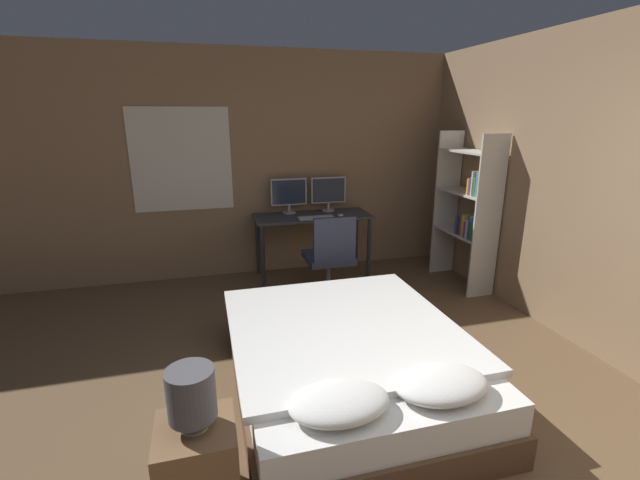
{
  "coord_description": "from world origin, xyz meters",
  "views": [
    {
      "loc": [
        -1.17,
        -1.34,
        1.95
      ],
      "look_at": [
        -0.09,
        2.61,
        0.75
      ],
      "focal_mm": 24.0,
      "sensor_mm": 36.0,
      "label": 1
    }
  ],
  "objects_px": {
    "bed": "(348,362)",
    "nightstand": "(199,470)",
    "desk": "(313,224)",
    "keyboard": "(316,217)",
    "monitor_right": "(328,192)",
    "computer_mouse": "(340,215)",
    "bookshelf": "(471,207)",
    "bedside_lamp": "(191,394)",
    "monitor_left": "(289,194)",
    "office_chair": "(330,264)"
  },
  "relations": [
    {
      "from": "monitor_right",
      "to": "office_chair",
      "type": "bearing_deg",
      "value": -105.28
    },
    {
      "from": "office_chair",
      "to": "bookshelf",
      "type": "distance_m",
      "value": 1.73
    },
    {
      "from": "monitor_left",
      "to": "computer_mouse",
      "type": "distance_m",
      "value": 0.7
    },
    {
      "from": "monitor_right",
      "to": "monitor_left",
      "type": "bearing_deg",
      "value": 180.0
    },
    {
      "from": "desk",
      "to": "monitor_left",
      "type": "relative_size",
      "value": 3.17
    },
    {
      "from": "nightstand",
      "to": "bedside_lamp",
      "type": "distance_m",
      "value": 0.44
    },
    {
      "from": "bookshelf",
      "to": "desk",
      "type": "bearing_deg",
      "value": 153.81
    },
    {
      "from": "keyboard",
      "to": "bookshelf",
      "type": "height_order",
      "value": "bookshelf"
    },
    {
      "from": "monitor_left",
      "to": "nightstand",
      "type": "bearing_deg",
      "value": -108.94
    },
    {
      "from": "bedside_lamp",
      "to": "monitor_left",
      "type": "bearing_deg",
      "value": 71.06
    },
    {
      "from": "bed",
      "to": "monitor_right",
      "type": "xyz_separation_m",
      "value": [
        0.6,
        2.55,
        0.78
      ]
    },
    {
      "from": "nightstand",
      "to": "keyboard",
      "type": "xyz_separation_m",
      "value": [
        1.38,
        2.93,
        0.54
      ]
    },
    {
      "from": "bookshelf",
      "to": "nightstand",
      "type": "bearing_deg",
      "value": -142.72
    },
    {
      "from": "monitor_right",
      "to": "computer_mouse",
      "type": "xyz_separation_m",
      "value": [
        0.05,
        -0.36,
        -0.22
      ]
    },
    {
      "from": "desk",
      "to": "keyboard",
      "type": "distance_m",
      "value": 0.21
    },
    {
      "from": "keyboard",
      "to": "monitor_left",
      "type": "bearing_deg",
      "value": 125.31
    },
    {
      "from": "computer_mouse",
      "to": "desk",
      "type": "bearing_deg",
      "value": 149.35
    },
    {
      "from": "computer_mouse",
      "to": "monitor_left",
      "type": "bearing_deg",
      "value": 147.07
    },
    {
      "from": "bed",
      "to": "office_chair",
      "type": "relative_size",
      "value": 2.08
    },
    {
      "from": "monitor_right",
      "to": "bookshelf",
      "type": "relative_size",
      "value": 0.25
    },
    {
      "from": "bed",
      "to": "desk",
      "type": "bearing_deg",
      "value": 81.71
    },
    {
      "from": "office_chair",
      "to": "bed",
      "type": "bearing_deg",
      "value": -101.99
    },
    {
      "from": "monitor_right",
      "to": "office_chair",
      "type": "height_order",
      "value": "monitor_right"
    },
    {
      "from": "keyboard",
      "to": "nightstand",
      "type": "bearing_deg",
      "value": -115.26
    },
    {
      "from": "bed",
      "to": "computer_mouse",
      "type": "distance_m",
      "value": 2.35
    },
    {
      "from": "desk",
      "to": "monitor_left",
      "type": "bearing_deg",
      "value": 144.53
    },
    {
      "from": "bed",
      "to": "monitor_right",
      "type": "relative_size",
      "value": 4.49
    },
    {
      "from": "monitor_right",
      "to": "office_chair",
      "type": "xyz_separation_m",
      "value": [
        -0.26,
        -0.95,
        -0.62
      ]
    },
    {
      "from": "monitor_right",
      "to": "keyboard",
      "type": "bearing_deg",
      "value": -125.31
    },
    {
      "from": "bedside_lamp",
      "to": "bookshelf",
      "type": "height_order",
      "value": "bookshelf"
    },
    {
      "from": "desk",
      "to": "keyboard",
      "type": "bearing_deg",
      "value": -90.0
    },
    {
      "from": "monitor_left",
      "to": "bookshelf",
      "type": "xyz_separation_m",
      "value": [
        1.89,
        -0.99,
        -0.07
      ]
    },
    {
      "from": "bedside_lamp",
      "to": "monitor_left",
      "type": "distance_m",
      "value": 3.49
    },
    {
      "from": "bed",
      "to": "monitor_left",
      "type": "height_order",
      "value": "monitor_left"
    },
    {
      "from": "keyboard",
      "to": "bookshelf",
      "type": "distance_m",
      "value": 1.76
    },
    {
      "from": "computer_mouse",
      "to": "monitor_right",
      "type": "bearing_deg",
      "value": 97.26
    },
    {
      "from": "keyboard",
      "to": "computer_mouse",
      "type": "distance_m",
      "value": 0.3
    },
    {
      "from": "monitor_right",
      "to": "computer_mouse",
      "type": "height_order",
      "value": "monitor_right"
    },
    {
      "from": "computer_mouse",
      "to": "office_chair",
      "type": "relative_size",
      "value": 0.07
    },
    {
      "from": "monitor_left",
      "to": "office_chair",
      "type": "xyz_separation_m",
      "value": [
        0.25,
        -0.95,
        -0.62
      ]
    },
    {
      "from": "keyboard",
      "to": "office_chair",
      "type": "distance_m",
      "value": 0.7
    },
    {
      "from": "desk",
      "to": "keyboard",
      "type": "xyz_separation_m",
      "value": [
        -0.0,
        -0.18,
        0.12
      ]
    },
    {
      "from": "bed",
      "to": "nightstand",
      "type": "distance_m",
      "value": 1.27
    },
    {
      "from": "nightstand",
      "to": "computer_mouse",
      "type": "xyz_separation_m",
      "value": [
        1.68,
        2.93,
        0.55
      ]
    },
    {
      "from": "keyboard",
      "to": "computer_mouse",
      "type": "height_order",
      "value": "computer_mouse"
    },
    {
      "from": "bedside_lamp",
      "to": "bookshelf",
      "type": "relative_size",
      "value": 0.18
    },
    {
      "from": "desk",
      "to": "monitor_right",
      "type": "bearing_deg",
      "value": 35.47
    },
    {
      "from": "monitor_left",
      "to": "keyboard",
      "type": "bearing_deg",
      "value": -54.69
    },
    {
      "from": "keyboard",
      "to": "bookshelf",
      "type": "bearing_deg",
      "value": -20.99
    },
    {
      "from": "monitor_right",
      "to": "keyboard",
      "type": "distance_m",
      "value": 0.5
    }
  ]
}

